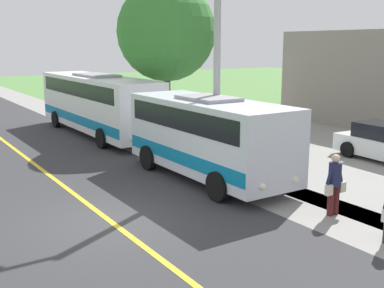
{
  "coord_description": "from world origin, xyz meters",
  "views": [
    {
      "loc": [
        4.61,
        10.94,
        4.53
      ],
      "look_at": [
        -3.5,
        -1.47,
        1.4
      ],
      "focal_mm": 44.5,
      "sensor_mm": 36.0,
      "label": 1
    }
  ],
  "objects_px": {
    "tree_curbside": "(166,32)",
    "street_light_pole": "(214,51)",
    "shuttle_bus_front": "(208,134)",
    "pedestrian_waiting": "(334,183)",
    "transit_bus_rear": "(97,101)"
  },
  "relations": [
    {
      "from": "transit_bus_rear",
      "to": "pedestrian_waiting",
      "type": "xyz_separation_m",
      "value": [
        -0.78,
        14.5,
        -0.78
      ]
    },
    {
      "from": "transit_bus_rear",
      "to": "tree_curbside",
      "type": "relative_size",
      "value": 1.4
    },
    {
      "from": "pedestrian_waiting",
      "to": "shuttle_bus_front",
      "type": "bearing_deg",
      "value": -80.77
    },
    {
      "from": "shuttle_bus_front",
      "to": "transit_bus_rear",
      "type": "bearing_deg",
      "value": -89.99
    },
    {
      "from": "transit_bus_rear",
      "to": "street_light_pole",
      "type": "xyz_separation_m",
      "value": [
        -0.42,
        9.45,
        2.61
      ]
    },
    {
      "from": "transit_bus_rear",
      "to": "tree_curbside",
      "type": "distance_m",
      "value": 4.91
    },
    {
      "from": "shuttle_bus_front",
      "to": "transit_bus_rear",
      "type": "relative_size",
      "value": 0.67
    },
    {
      "from": "pedestrian_waiting",
      "to": "tree_curbside",
      "type": "xyz_separation_m",
      "value": [
        -2.16,
        -12.56,
        4.21
      ]
    },
    {
      "from": "transit_bus_rear",
      "to": "tree_curbside",
      "type": "xyz_separation_m",
      "value": [
        -2.94,
        1.93,
        3.43
      ]
    },
    {
      "from": "tree_curbside",
      "to": "street_light_pole",
      "type": "bearing_deg",
      "value": 71.43
    },
    {
      "from": "shuttle_bus_front",
      "to": "street_light_pole",
      "type": "xyz_separation_m",
      "value": [
        -0.41,
        -0.27,
        2.74
      ]
    },
    {
      "from": "street_light_pole",
      "to": "tree_curbside",
      "type": "bearing_deg",
      "value": -108.57
    },
    {
      "from": "transit_bus_rear",
      "to": "pedestrian_waiting",
      "type": "distance_m",
      "value": 14.54
    },
    {
      "from": "shuttle_bus_front",
      "to": "tree_curbside",
      "type": "height_order",
      "value": "tree_curbside"
    },
    {
      "from": "tree_curbside",
      "to": "transit_bus_rear",
      "type": "bearing_deg",
      "value": -33.31
    }
  ]
}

